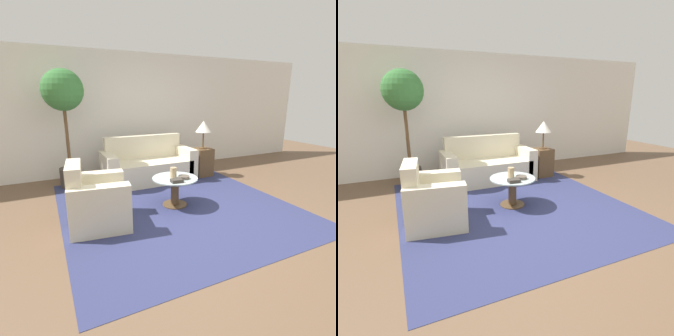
{
  "view_description": "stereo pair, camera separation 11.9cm",
  "coord_description": "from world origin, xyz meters",
  "views": [
    {
      "loc": [
        -1.74,
        -2.84,
        1.68
      ],
      "look_at": [
        0.04,
        0.86,
        0.55
      ],
      "focal_mm": 28.0,
      "sensor_mm": 36.0,
      "label": 1
    },
    {
      "loc": [
        -1.63,
        -2.89,
        1.68
      ],
      "look_at": [
        0.04,
        0.86,
        0.55
      ],
      "focal_mm": 28.0,
      "sensor_mm": 36.0,
      "label": 2
    }
  ],
  "objects": [
    {
      "name": "ground_plane",
      "position": [
        0.0,
        0.0,
        0.0
      ],
      "size": [
        14.0,
        14.0,
        0.0
      ],
      "primitive_type": "plane",
      "color": "brown"
    },
    {
      "name": "wall_back",
      "position": [
        0.0,
        2.93,
        1.3
      ],
      "size": [
        10.0,
        0.06,
        2.6
      ],
      "color": "white",
      "rests_on": "ground_plane"
    },
    {
      "name": "rug",
      "position": [
        0.04,
        0.61,
        0.0
      ],
      "size": [
        3.4,
        3.59,
        0.01
      ],
      "color": "navy",
      "rests_on": "ground_plane"
    },
    {
      "name": "sofa_main",
      "position": [
        0.11,
        1.99,
        0.3
      ],
      "size": [
        1.81,
        0.81,
        0.9
      ],
      "color": "beige",
      "rests_on": "ground_plane"
    },
    {
      "name": "armchair",
      "position": [
        -1.22,
        0.49,
        0.3
      ],
      "size": [
        0.85,
        0.92,
        0.87
      ],
      "rotation": [
        0.0,
        0.0,
        1.43
      ],
      "color": "beige",
      "rests_on": "ground_plane"
    },
    {
      "name": "coffee_table",
      "position": [
        0.04,
        0.61,
        0.29
      ],
      "size": [
        0.71,
        0.71,
        0.46
      ],
      "color": "brown",
      "rests_on": "ground_plane"
    },
    {
      "name": "side_table",
      "position": [
        1.31,
        1.81,
        0.3
      ],
      "size": [
        0.37,
        0.37,
        0.6
      ],
      "color": "brown",
      "rests_on": "ground_plane"
    },
    {
      "name": "table_lamp",
      "position": [
        1.31,
        1.81,
        1.05
      ],
      "size": [
        0.34,
        0.34,
        0.58
      ],
      "color": "brown",
      "rests_on": "side_table"
    },
    {
      "name": "potted_plant",
      "position": [
        -1.34,
        2.28,
        1.57
      ],
      "size": [
        0.73,
        0.73,
        2.15
      ],
      "color": "#3D3833",
      "rests_on": "ground_plane"
    },
    {
      "name": "vase",
      "position": [
        0.02,
        0.63,
        0.54
      ],
      "size": [
        0.1,
        0.1,
        0.16
      ],
      "color": "tan",
      "rests_on": "coffee_table"
    },
    {
      "name": "bowl",
      "position": [
        0.14,
        0.51,
        0.48
      ],
      "size": [
        0.17,
        0.17,
        0.05
      ],
      "color": "brown",
      "rests_on": "coffee_table"
    },
    {
      "name": "book_stack",
      "position": [
        -0.04,
        0.41,
        0.48
      ],
      "size": [
        0.18,
        0.14,
        0.05
      ],
      "rotation": [
        0.0,
        0.0,
        -0.09
      ],
      "color": "#38332D",
      "rests_on": "coffee_table"
    }
  ]
}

